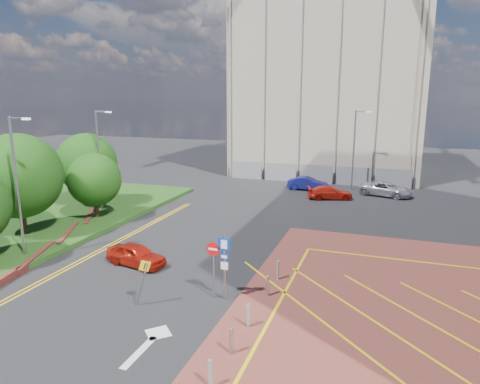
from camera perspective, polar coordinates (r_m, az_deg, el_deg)
The scene contains 18 objects.
ground at distance 20.09m, azimuth -4.46°, elevation -15.10°, with size 140.00×140.00×0.00m, color black.
grass_bed at distance 34.87m, azimuth -28.41°, elevation -4.20°, with size 14.00×32.00×0.30m, color #1F4716.
retaining_wall at distance 27.91m, azimuth -25.73°, elevation -7.78°, with size 6.06×20.33×0.40m.
tree_b at distance 31.53m, azimuth -27.42°, elevation 1.90°, with size 5.60×5.60×6.74m.
tree_c at distance 34.01m, azimuth -18.85°, elevation 1.55°, with size 4.00×4.00×4.90m.
tree_d at distance 38.06m, azimuth -19.75°, elevation 3.65°, with size 5.00×5.00×6.08m.
lamp_left_near at distance 27.22m, azimuth -27.55°, elevation 1.30°, with size 1.53×0.16×8.00m.
lamp_left_far at distance 35.90m, azimuth -18.24°, elevation 4.53°, with size 1.53×0.16×8.00m.
lamp_back at distance 44.63m, azimuth 15.04°, elevation 5.82°, with size 1.53×0.16×8.00m.
sign_cluster at distance 19.99m, azimuth -2.63°, elevation -9.05°, with size 1.17×0.12×3.20m.
warning_sign at distance 19.95m, azimuth -12.81°, elevation -11.05°, with size 0.83×0.43×2.24m.
bollard_row at distance 17.76m, azimuth 0.40°, elevation -17.31°, with size 0.14×11.14×0.90m.
construction_building at distance 56.73m, azimuth 12.17°, elevation 14.06°, with size 21.20×19.20×22.00m, color #B8AA97.
construction_fence at distance 47.40m, azimuth 11.29°, elevation 2.28°, with size 21.60×0.06×2.00m, color gray.
car_red_left at distance 25.01m, azimuth -13.69°, elevation -8.14°, with size 1.45×3.61×1.23m, color #B21C0F.
car_blue_back at distance 43.96m, azimuth 9.01°, elevation 1.11°, with size 1.40×4.02×1.32m, color navy.
car_red_back at distance 40.52m, azimuth 11.87°, elevation -0.08°, with size 1.68×4.13×1.20m, color red.
car_silver_back at distance 43.15m, azimuth 18.84°, elevation 0.38°, with size 2.23×4.83×1.34m, color #B9B9C1.
Camera 1 is at (7.23, -16.24, 9.34)m, focal length 32.00 mm.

